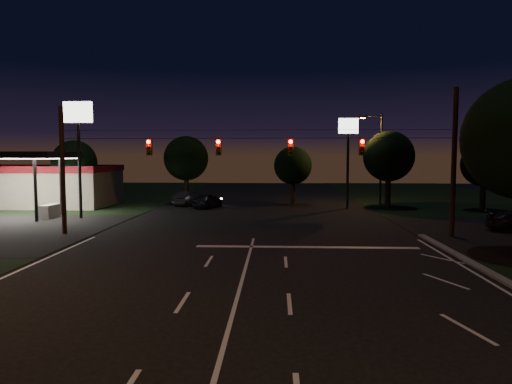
{
  "coord_description": "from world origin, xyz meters",
  "views": [
    {
      "loc": [
        1.35,
        -12.9,
        4.92
      ],
      "look_at": [
        0.26,
        11.31,
        3.0
      ],
      "focal_mm": 32.0,
      "sensor_mm": 36.0,
      "label": 1
    }
  ],
  "objects": [
    {
      "name": "signal_span",
      "position": [
        -0.0,
        14.96,
        5.5
      ],
      "size": [
        24.0,
        0.4,
        1.56
      ],
      "color": "black",
      "rests_on": "ground"
    },
    {
      "name": "tree_far_e",
      "position": [
        20.02,
        29.11,
        4.11
      ],
      "size": [
        4.0,
        4.0,
        6.18
      ],
      "color": "black",
      "rests_on": "ground"
    },
    {
      "name": "stop_bar",
      "position": [
        3.0,
        11.5,
        0.01
      ],
      "size": [
        12.0,
        0.5,
        0.01
      ],
      "primitive_type": "cube",
      "color": "silver",
      "rests_on": "ground"
    },
    {
      "name": "utility_pole_left",
      "position": [
        -12.0,
        15.0,
        0.0
      ],
      "size": [
        0.28,
        0.28,
        8.0
      ],
      "primitive_type": "cylinder",
      "color": "black",
      "rests_on": "ground"
    },
    {
      "name": "utility_pole_right",
      "position": [
        12.0,
        15.0,
        0.0
      ],
      "size": [
        0.3,
        0.3,
        9.0
      ],
      "primitive_type": "cylinder",
      "color": "black",
      "rests_on": "ground"
    },
    {
      "name": "tree_far_d",
      "position": [
        12.02,
        31.13,
        4.83
      ],
      "size": [
        4.8,
        4.8,
        7.3
      ],
      "color": "black",
      "rests_on": "ground"
    },
    {
      "name": "tree_far_c",
      "position": [
        3.02,
        33.1,
        3.9
      ],
      "size": [
        3.8,
        3.8,
        5.86
      ],
      "color": "black",
      "rests_on": "ground"
    },
    {
      "name": "car_oncoming_b",
      "position": [
        -7.44,
        32.11,
        0.7
      ],
      "size": [
        2.66,
        4.52,
        1.41
      ],
      "primitive_type": "imported",
      "rotation": [
        0.0,
        0.0,
        2.85
      ],
      "color": "black",
      "rests_on": "ground"
    },
    {
      "name": "car_oncoming_a",
      "position": [
        -5.2,
        29.95,
        0.71
      ],
      "size": [
        2.71,
        4.46,
        1.42
      ],
      "primitive_type": "imported",
      "rotation": [
        0.0,
        0.0,
        2.88
      ],
      "color": "black",
      "rests_on": "ground"
    },
    {
      "name": "tree_far_b",
      "position": [
        -7.98,
        34.13,
        4.61
      ],
      "size": [
        4.6,
        4.6,
        6.98
      ],
      "color": "black",
      "rests_on": "ground"
    },
    {
      "name": "ground",
      "position": [
        0.0,
        0.0,
        0.0
      ],
      "size": [
        140.0,
        140.0,
        0.0
      ],
      "primitive_type": "plane",
      "color": "black",
      "rests_on": "ground"
    },
    {
      "name": "pole_sign_right",
      "position": [
        8.0,
        30.0,
        6.24
      ],
      "size": [
        1.8,
        0.3,
        8.4
      ],
      "color": "black",
      "rests_on": "ground"
    },
    {
      "name": "gas_station",
      "position": [
        -21.86,
        30.39,
        2.38
      ],
      "size": [
        14.2,
        16.1,
        5.25
      ],
      "color": "gray",
      "rests_on": "ground"
    },
    {
      "name": "street_light_right_far",
      "position": [
        11.24,
        32.0,
        5.24
      ],
      "size": [
        2.2,
        0.35,
        9.0
      ],
      "color": "black",
      "rests_on": "ground"
    },
    {
      "name": "tree_far_a",
      "position": [
        -17.98,
        30.12,
        4.26
      ],
      "size": [
        4.2,
        4.2,
        6.42
      ],
      "color": "black",
      "rests_on": "ground"
    },
    {
      "name": "pole_sign_left_near",
      "position": [
        -14.0,
        22.0,
        6.98
      ],
      "size": [
        2.2,
        0.3,
        9.1
      ],
      "color": "black",
      "rests_on": "ground"
    }
  ]
}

